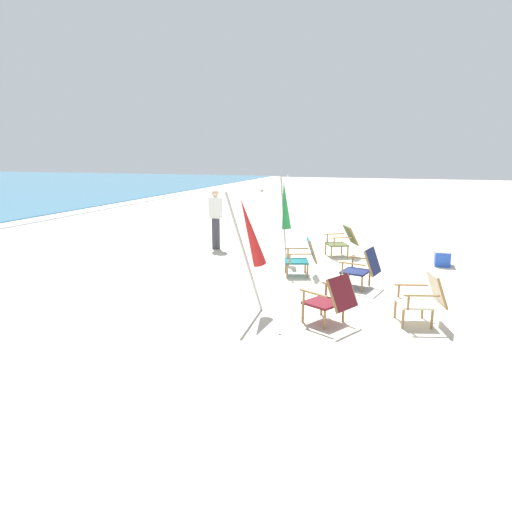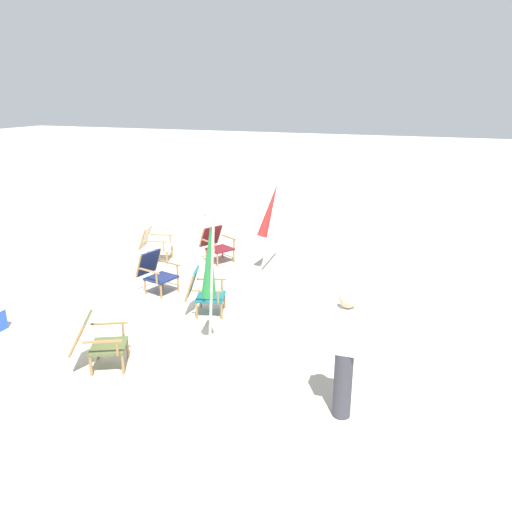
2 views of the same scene
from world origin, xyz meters
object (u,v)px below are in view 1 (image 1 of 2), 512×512
beach_chair_back_left (363,267)px  person_near_chairs (216,219)px  beach_chair_mid_center (332,298)px  umbrella_furled_red (250,233)px  beach_chair_front_right (343,240)px  cooler_box (442,257)px  beach_chair_back_right (303,256)px  beach_chair_far_center (424,297)px  umbrella_furled_green (285,206)px

beach_chair_back_left → person_near_chairs: bearing=58.1°
beach_chair_mid_center → umbrella_furled_red: 1.66m
beach_chair_front_right → cooler_box: bearing=-95.9°
beach_chair_front_right → umbrella_furled_red: bearing=168.9°
cooler_box → beach_chair_mid_center: bearing=157.7°
beach_chair_back_left → beach_chair_back_right: bearing=66.1°
beach_chair_far_center → person_near_chairs: size_ratio=0.50×
beach_chair_mid_center → umbrella_furled_green: 4.27m
beach_chair_mid_center → beach_chair_back_left: 2.16m
beach_chair_far_center → umbrella_furled_green: umbrella_furled_green is taller
beach_chair_front_right → beach_chair_back_right: 2.24m
beach_chair_front_right → umbrella_furled_red: (-4.71, 0.92, 0.91)m
beach_chair_mid_center → cooler_box: bearing=-22.3°
beach_chair_mid_center → umbrella_furled_green: (3.79, 1.73, 0.96)m
beach_chair_back_left → beach_chair_back_right: (0.58, 1.31, 0.00)m
beach_chair_mid_center → person_near_chairs: size_ratio=0.55×
beach_chair_far_center → beach_chair_back_left: 1.96m
umbrella_furled_red → cooler_box: size_ratio=4.18×
beach_chair_far_center → cooler_box: size_ratio=1.66×
beach_chair_far_center → cooler_box: bearing=-7.6°
beach_chair_front_right → person_near_chairs: size_ratio=0.57×
beach_chair_back_left → person_near_chairs: 4.98m
umbrella_furled_red → person_near_chairs: 5.26m
person_near_chairs → beach_chair_back_right: bearing=-125.1°
beach_chair_far_center → beach_chair_mid_center: size_ratio=0.90×
umbrella_furled_green → cooler_box: (0.85, -3.64, -1.18)m
person_near_chairs → cooler_box: person_near_chairs is taller
beach_chair_front_right → beach_chair_far_center: 4.75m
beach_chair_mid_center → umbrella_furled_green: umbrella_furled_green is taller
beach_chair_mid_center → beach_chair_back_right: size_ratio=1.10×
umbrella_furled_green → person_near_chairs: 2.47m
beach_chair_far_center → umbrella_furled_red: bearing=96.6°
beach_chair_front_right → umbrella_furled_red: umbrella_furled_red is taller
umbrella_furled_green → beach_chair_mid_center: bearing=-155.5°
beach_chair_front_right → beach_chair_back_right: bearing=165.4°
beach_chair_front_right → umbrella_furled_red: size_ratio=0.45×
beach_chair_mid_center → umbrella_furled_red: size_ratio=0.44×
beach_chair_back_right → person_near_chairs: bearing=54.9°
beach_chair_front_right → beach_chair_back_left: (-2.75, -0.74, 0.01)m
beach_chair_back_right → umbrella_furled_red: (-2.54, 0.35, 0.90)m
beach_chair_back_left → umbrella_furled_red: (-1.95, 1.67, 0.91)m
cooler_box → beach_chair_front_right: bearing=84.1°
beach_chair_mid_center → beach_chair_back_right: (2.72, 1.03, 0.00)m
beach_chair_far_center → person_near_chairs: (4.26, 5.28, 0.41)m
beach_chair_far_center → beach_chair_mid_center: beach_chair_far_center is taller
beach_chair_front_right → beach_chair_far_center: (-4.39, -1.81, 0.01)m
beach_chair_back_left → person_near_chairs: (2.62, 4.21, 0.41)m
beach_chair_far_center → beach_chair_back_right: beach_chair_back_right is taller
beach_chair_far_center → beach_chair_back_right: size_ratio=0.99×
beach_chair_far_center → beach_chair_back_left: size_ratio=1.00×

